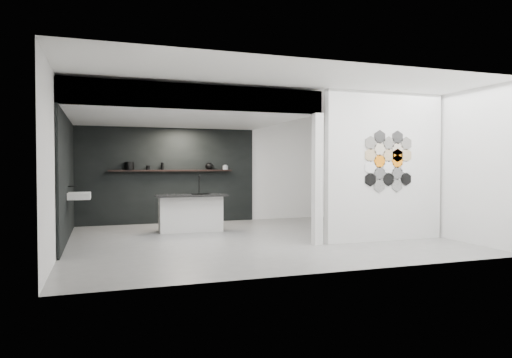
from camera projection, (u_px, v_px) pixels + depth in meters
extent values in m
cube|color=slate|center=(256.00, 239.00, 8.87)|extent=(7.00, 6.00, 0.01)
cube|color=silver|center=(385.00, 167.00, 8.60)|extent=(2.45, 0.15, 2.80)
cube|color=black|center=(167.00, 176.00, 11.23)|extent=(4.40, 0.04, 2.35)
cube|color=black|center=(67.00, 178.00, 8.67)|extent=(0.04, 4.00, 2.35)
cube|color=silver|center=(180.00, 110.00, 9.33)|extent=(4.40, 4.00, 0.40)
cube|color=silver|center=(317.00, 179.00, 8.16)|extent=(0.16, 0.16, 2.35)
cube|color=silver|center=(200.00, 97.00, 7.51)|extent=(4.40, 0.16, 0.40)
cube|color=silver|center=(79.00, 196.00, 8.56)|extent=(0.40, 0.60, 0.12)
cube|color=black|center=(172.00, 171.00, 11.16)|extent=(3.00, 0.15, 0.04)
cube|color=silver|center=(191.00, 214.00, 9.84)|extent=(1.35, 0.54, 0.76)
cube|color=black|center=(191.00, 195.00, 9.76)|extent=(1.54, 0.72, 0.04)
cube|color=black|center=(200.00, 194.00, 9.93)|extent=(0.41, 0.35, 0.01)
cylinder|color=black|center=(199.00, 186.00, 10.09)|extent=(0.02, 0.02, 0.36)
torus|color=black|center=(199.00, 178.00, 10.04)|extent=(0.02, 0.13, 0.12)
cylinder|color=black|center=(129.00, 166.00, 10.83)|extent=(0.30, 0.30, 0.19)
ellipsoid|color=black|center=(209.00, 166.00, 11.46)|extent=(0.22, 0.22, 0.17)
cylinder|color=gray|center=(225.00, 168.00, 11.59)|extent=(0.17, 0.17, 0.10)
cylinder|color=gray|center=(225.00, 167.00, 11.59)|extent=(0.11, 0.11, 0.12)
cylinder|color=black|center=(162.00, 166.00, 11.08)|extent=(0.08, 0.08, 0.17)
cylinder|color=black|center=(148.00, 168.00, 10.97)|extent=(0.09, 0.09, 0.10)
cylinder|color=black|center=(370.00, 179.00, 8.41)|extent=(0.26, 0.02, 0.26)
cylinder|color=white|center=(370.00, 167.00, 8.40)|extent=(0.26, 0.02, 0.26)
cylinder|color=tan|center=(371.00, 155.00, 8.40)|extent=(0.26, 0.02, 0.26)
cylinder|color=#66635E|center=(371.00, 143.00, 8.39)|extent=(0.26, 0.02, 0.26)
cylinder|color=silver|center=(379.00, 185.00, 8.48)|extent=(0.26, 0.02, 0.26)
cylinder|color=black|center=(379.00, 173.00, 8.47)|extent=(0.26, 0.02, 0.26)
cylinder|color=orange|center=(380.00, 161.00, 8.46)|extent=(0.26, 0.02, 0.26)
cylinder|color=beige|center=(380.00, 149.00, 8.46)|extent=(0.26, 0.02, 0.26)
cylinder|color=#2D2D2D|center=(380.00, 137.00, 8.45)|extent=(0.26, 0.02, 0.26)
cylinder|color=black|center=(388.00, 179.00, 8.54)|extent=(0.26, 0.02, 0.26)
cylinder|color=white|center=(388.00, 167.00, 8.53)|extent=(0.26, 0.02, 0.26)
cylinder|color=tan|center=(389.00, 155.00, 8.52)|extent=(0.26, 0.02, 0.26)
cylinder|color=#66635E|center=(389.00, 143.00, 8.52)|extent=(0.26, 0.02, 0.26)
cylinder|color=silver|center=(397.00, 185.00, 8.60)|extent=(0.26, 0.02, 0.26)
cylinder|color=black|center=(397.00, 173.00, 8.60)|extent=(0.26, 0.02, 0.26)
cylinder|color=orange|center=(397.00, 161.00, 8.59)|extent=(0.26, 0.02, 0.26)
cylinder|color=beige|center=(397.00, 149.00, 8.58)|extent=(0.26, 0.02, 0.26)
cylinder|color=#2D2D2D|center=(398.00, 137.00, 8.58)|extent=(0.26, 0.02, 0.26)
cylinder|color=black|center=(406.00, 179.00, 8.66)|extent=(0.26, 0.02, 0.26)
cylinder|color=white|center=(406.00, 167.00, 8.65)|extent=(0.26, 0.02, 0.26)
cylinder|color=tan|center=(406.00, 155.00, 8.65)|extent=(0.26, 0.02, 0.26)
cylinder|color=#66635E|center=(406.00, 144.00, 8.64)|extent=(0.26, 0.02, 0.26)
cylinder|color=orange|center=(397.00, 155.00, 8.59)|extent=(0.26, 0.02, 0.26)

